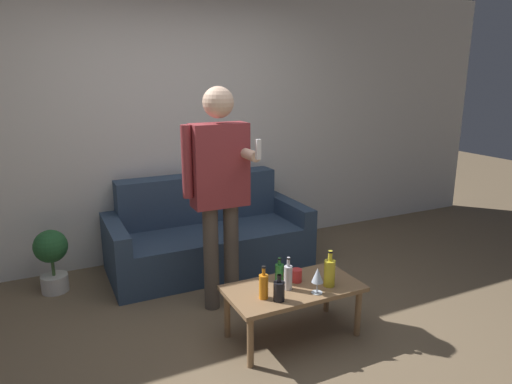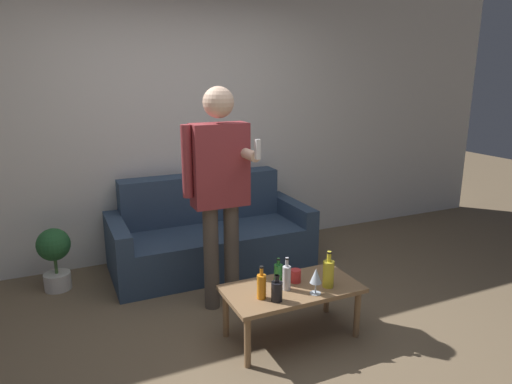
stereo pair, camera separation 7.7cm
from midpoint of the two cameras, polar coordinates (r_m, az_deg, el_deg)
ground_plane at (r=3.25m, az=-0.48°, el=-19.24°), size 16.00×16.00×0.00m
wall_back at (r=4.57m, az=-11.19°, el=8.55°), size 8.00×0.06×2.70m
couch at (r=4.44m, az=-6.61°, el=-5.42°), size 1.87×0.85×0.85m
coffee_table at (r=3.25m, az=3.97°, el=-12.44°), size 0.94×0.49×0.38m
bottle_orange at (r=3.27m, az=2.25°, el=-9.97°), size 0.06×0.06×0.18m
bottle_green at (r=3.01m, az=2.14°, el=-12.19°), size 0.07×0.07×0.18m
bottle_dark at (r=3.22m, az=8.49°, el=-9.88°), size 0.08×0.08×0.26m
bottle_yellow at (r=3.03m, az=0.22°, el=-11.65°), size 0.06×0.06×0.23m
bottle_red at (r=3.15m, az=3.33°, el=-10.53°), size 0.06×0.06×0.23m
wine_glass_near at (r=3.10m, az=6.98°, el=-10.37°), size 0.08×0.08×0.18m
cup_on_table at (r=3.28m, az=4.41°, el=-10.36°), size 0.08×0.08×0.09m
person_standing_front at (r=3.43m, az=-5.26°, el=1.27°), size 0.50×0.44×1.72m
potted_plant at (r=4.25m, az=-24.67°, el=-7.27°), size 0.28×0.28×0.55m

